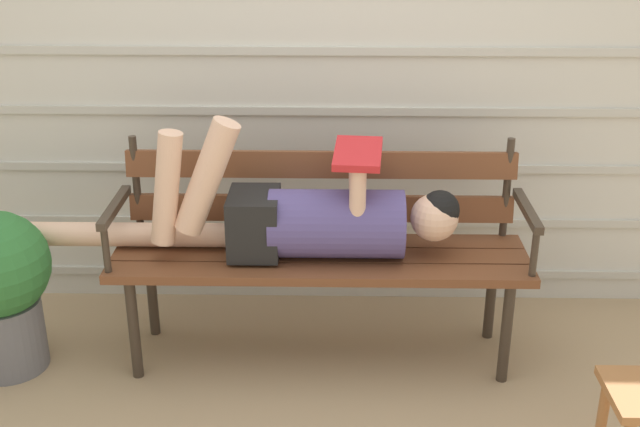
{
  "coord_description": "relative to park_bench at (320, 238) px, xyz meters",
  "views": [
    {
      "loc": [
        0.06,
        -2.79,
        1.9
      ],
      "look_at": [
        0.0,
        0.14,
        0.66
      ],
      "focal_mm": 45.31,
      "sensor_mm": 36.0,
      "label": 1
    }
  ],
  "objects": [
    {
      "name": "park_bench",
      "position": [
        0.0,
        0.0,
        0.0
      ],
      "size": [
        1.68,
        0.44,
        0.9
      ],
      "color": "brown",
      "rests_on": "ground"
    },
    {
      "name": "ground_plane",
      "position": [
        0.0,
        -0.2,
        -0.52
      ],
      "size": [
        12.0,
        12.0,
        0.0
      ],
      "primitive_type": "plane",
      "color": "tan"
    },
    {
      "name": "house_siding",
      "position": [
        0.0,
        0.48,
        0.67
      ],
      "size": [
        4.11,
        0.08,
        2.39
      ],
      "color": "beige",
      "rests_on": "ground"
    },
    {
      "name": "reclining_person",
      "position": [
        -0.08,
        -0.07,
        0.12
      ],
      "size": [
        1.76,
        0.27,
        0.59
      ],
      "color": "#514784"
    }
  ]
}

